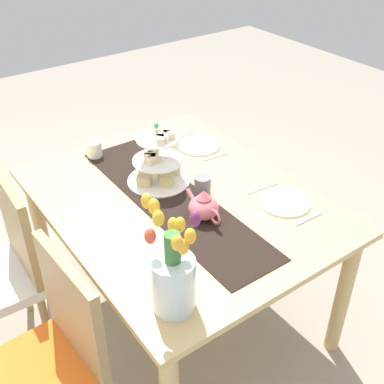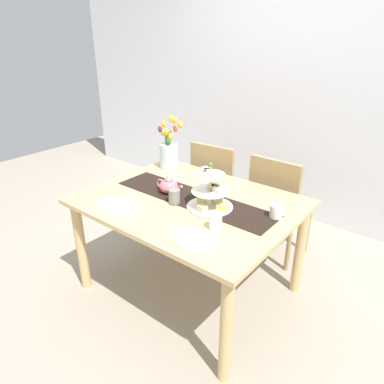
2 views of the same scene
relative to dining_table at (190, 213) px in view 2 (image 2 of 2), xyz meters
The scene contains 18 objects.
ground_plane 0.64m from the dining_table, ahead, with size 8.00×8.00×0.00m, color gray.
room_wall_rear 1.78m from the dining_table, 90.00° to the left, with size 6.00×0.08×2.60m, color silver.
dining_table is the anchor object (origin of this frame).
chair_left 0.84m from the dining_table, 110.79° to the left, with size 0.44×0.44×0.91m.
chair_right 0.84m from the dining_table, 68.80° to the left, with size 0.43×0.43×0.91m.
table_runner 0.11m from the dining_table, 90.00° to the left, with size 1.20×0.30×0.00m, color black.
tiered_cake_stand 0.27m from the dining_table, ahead, with size 0.30×0.30×0.30m.
teapot 0.25m from the dining_table, behind, with size 0.24×0.13×0.14m.
tulip_vase 0.69m from the dining_table, 144.19° to the left, with size 0.24×0.18×0.43m.
cream_jug 0.60m from the dining_table, 14.07° to the left, with size 0.08×0.08×0.09m, color white.
dinner_plate_left 0.49m from the dining_table, 130.69° to the right, with size 0.23×0.23×0.01m, color white.
fork_left 0.59m from the dining_table, 141.57° to the right, with size 0.02×0.15×0.01m, color silver.
knife_left 0.41m from the dining_table, 114.69° to the right, with size 0.01×0.17×0.01m, color silver.
dinner_plate_right 0.51m from the dining_table, 46.88° to the right, with size 0.23×0.23×0.01m, color white.
fork_right 0.42m from the dining_table, 61.80° to the right, with size 0.02×0.15×0.01m, color silver.
knife_right 0.61m from the dining_table, 36.80° to the right, with size 0.01×0.17×0.01m, color silver.
mug_grey 0.19m from the dining_table, 116.10° to the right, with size 0.08×0.08×0.10m, color slate.
mug_white_text 0.43m from the dining_table, 29.66° to the right, with size 0.08×0.08×0.10m, color white.
Camera 2 is at (1.34, -1.66, 1.77)m, focal length 32.83 mm.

